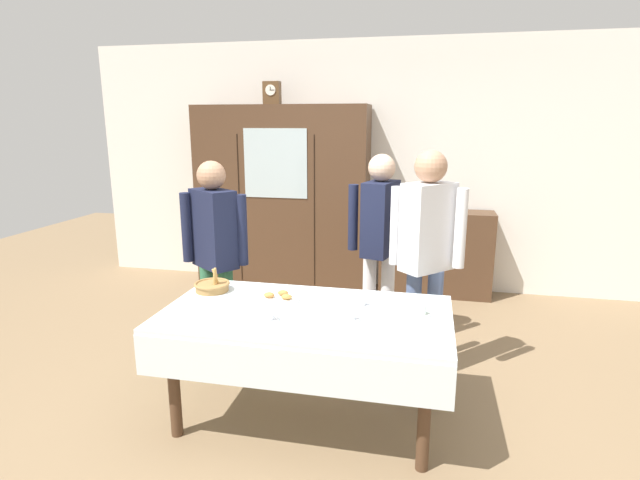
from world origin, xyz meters
The scene contains 18 objects.
ground_plane centered at (0.00, 0.00, 0.00)m, with size 12.00×12.00×0.00m, color #846B4C.
back_wall centered at (0.00, 2.65, 1.35)m, with size 6.40×0.10×2.70m, color silver.
dining_table centered at (0.00, -0.23, 0.63)m, with size 1.73×0.94×0.73m.
wall_cabinet centered at (-0.90, 2.35, 1.01)m, with size 1.91×0.46×2.01m.
mantel_clock centered at (-0.99, 2.35, 2.14)m, with size 0.18×0.11×0.24m.
bookshelf_low centered at (0.79, 2.41, 0.46)m, with size 1.18×0.35×0.92m.
book_stack centered at (0.79, 2.41, 0.96)m, with size 0.17×0.22×0.09m.
tea_cup_mid_right centered at (-0.18, -0.39, 0.75)m, with size 0.13×0.13×0.06m.
tea_cup_far_left centered at (0.67, -0.12, 0.76)m, with size 0.13×0.13×0.06m.
tea_cup_mid_left centered at (0.27, -0.29, 0.76)m, with size 0.13×0.13×0.06m.
tea_cup_far_right centered at (0.30, -0.04, 0.76)m, with size 0.13×0.13×0.06m.
bread_basket centered at (-0.71, 0.03, 0.76)m, with size 0.24×0.24×0.16m.
pastry_plate centered at (-0.22, -0.04, 0.74)m, with size 0.28×0.28×0.05m.
spoon_mid_left centered at (0.00, -0.31, 0.73)m, with size 0.12×0.02×0.01m.
spoon_center centered at (0.08, 0.02, 0.73)m, with size 0.12×0.02×0.01m.
person_beside_shelf centered at (0.32, 0.98, 0.97)m, with size 0.52×0.40×1.60m.
person_behind_table_left centered at (-0.86, 0.43, 0.95)m, with size 0.52×0.37×1.57m.
person_near_right_end centered at (0.70, 0.52, 1.01)m, with size 0.52×0.40×1.66m.
Camera 1 is at (0.69, -2.96, 1.85)m, focal length 28.12 mm.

